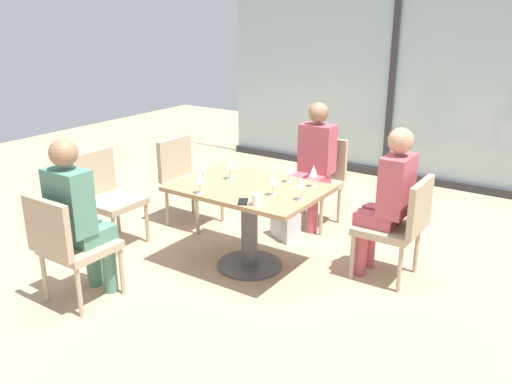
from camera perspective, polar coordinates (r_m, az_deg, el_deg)
ground_plane at (r=4.65m, az=-0.70°, el=-7.93°), size 12.00×12.00×0.00m
window_wall_backdrop at (r=7.07m, az=14.46°, el=11.10°), size 4.84×0.10×2.70m
dining_table_main at (r=4.44m, az=-0.72°, el=-1.71°), size 1.22×0.86×0.73m
chair_near_window at (r=5.46m, az=6.72°, el=1.69°), size 0.46×0.51×0.87m
chair_far_right at (r=4.39m, az=15.15°, el=-3.19°), size 0.50×0.46×0.87m
chair_front_left at (r=4.12m, az=-19.50°, el=-5.13°), size 0.46×0.50×0.87m
chair_far_left at (r=5.47m, az=-7.47°, el=1.70°), size 0.50×0.46×0.87m
chair_side_end at (r=5.12m, az=-15.78°, el=-0.08°), size 0.50×0.46×0.87m
person_near_window at (r=5.31m, az=6.25°, el=3.50°), size 0.34×0.39×1.26m
person_far_right at (r=4.36m, az=14.03°, el=-0.42°), size 0.39×0.34×1.26m
person_front_left at (r=4.11m, az=-18.60°, el=-2.05°), size 0.34×0.39×1.26m
wine_glass_0 at (r=4.02m, az=4.88°, el=0.91°), size 0.07×0.07×0.18m
wine_glass_1 at (r=4.18m, az=-6.07°, el=1.57°), size 0.07×0.07×0.18m
wine_glass_2 at (r=4.34m, az=6.21°, el=2.22°), size 0.07×0.07×0.18m
wine_glass_3 at (r=4.47m, az=-5.79°, el=2.71°), size 0.07×0.07×0.18m
wine_glass_4 at (r=4.52m, az=-2.83°, el=3.00°), size 0.07×0.07×0.18m
wine_glass_5 at (r=4.12m, az=1.81°, el=1.39°), size 0.07×0.07×0.18m
wine_glass_6 at (r=4.45m, az=3.57°, el=2.70°), size 0.07×0.07×0.18m
coffee_cup at (r=3.93m, az=0.06°, el=-0.81°), size 0.08×0.08×0.09m
cell_phone_on_table at (r=4.01m, az=-1.41°, el=-1.04°), size 0.13×0.16×0.01m
handbag_0 at (r=5.15m, az=3.18°, el=-3.50°), size 0.34×0.27×0.28m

